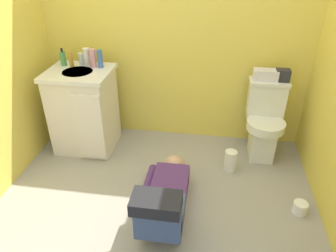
{
  "coord_description": "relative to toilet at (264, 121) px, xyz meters",
  "views": [
    {
      "loc": [
        0.38,
        -1.93,
        1.86
      ],
      "look_at": [
        0.03,
        0.43,
        0.45
      ],
      "focal_mm": 33.81,
      "sensor_mm": 36.0,
      "label": 1
    }
  ],
  "objects": [
    {
      "name": "bottle_white",
      "position": [
        -1.71,
        0.02,
        0.54
      ],
      "size": [
        0.06,
        0.06,
        0.17
      ],
      "primitive_type": "cylinder",
      "color": "white",
      "rests_on": "vanity_cabinet"
    },
    {
      "name": "soap_dispenser",
      "position": [
        -1.94,
        0.01,
        0.52
      ],
      "size": [
        0.06,
        0.06,
        0.17
      ],
      "color": "#4B9654",
      "rests_on": "vanity_cabinet"
    },
    {
      "name": "toilet",
      "position": [
        0.0,
        0.0,
        0.0
      ],
      "size": [
        0.36,
        0.46,
        0.75
      ],
      "color": "silver",
      "rests_on": "ground_plane"
    },
    {
      "name": "wall_back",
      "position": [
        -0.9,
        0.29,
        0.83
      ],
      "size": [
        2.76,
        0.08,
        2.4
      ],
      "primitive_type": "cube",
      "color": "#E6CC4D",
      "rests_on": "ground_plane"
    },
    {
      "name": "person_plumber",
      "position": [
        -0.81,
        -0.97,
        -0.19
      ],
      "size": [
        0.39,
        1.06,
        0.52
      ],
      "color": "#512D6B",
      "rests_on": "ground_plane"
    },
    {
      "name": "tissue_box",
      "position": [
        -0.04,
        0.09,
        0.43
      ],
      "size": [
        0.22,
        0.11,
        0.1
      ],
      "primitive_type": "cube",
      "color": "silver",
      "rests_on": "toilet"
    },
    {
      "name": "faucet",
      "position": [
        -1.75,
        0.03,
        0.5
      ],
      "size": [
        0.02,
        0.02,
        0.1
      ],
      "primitive_type": "cylinder",
      "color": "silver",
      "rests_on": "vanity_cabinet"
    },
    {
      "name": "bottle_clear",
      "position": [
        -1.78,
        0.03,
        0.51
      ],
      "size": [
        0.04,
        0.04,
        0.12
      ],
      "primitive_type": "cylinder",
      "color": "silver",
      "rests_on": "vanity_cabinet"
    },
    {
      "name": "vanity_cabinet",
      "position": [
        -1.75,
        -0.12,
        0.05
      ],
      "size": [
        0.6,
        0.53,
        0.82
      ],
      "color": "silver",
      "rests_on": "ground_plane"
    },
    {
      "name": "toilet_paper_roll",
      "position": [
        0.24,
        -0.79,
        -0.32
      ],
      "size": [
        0.11,
        0.11,
        0.1
      ],
      "primitive_type": "cylinder",
      "color": "white",
      "rests_on": "ground_plane"
    },
    {
      "name": "toiletry_bag",
      "position": [
        0.11,
        0.09,
        0.44
      ],
      "size": [
        0.12,
        0.09,
        0.11
      ],
      "primitive_type": "cube",
      "color": "#26262D",
      "rests_on": "toilet"
    },
    {
      "name": "ground_plane",
      "position": [
        -0.9,
        -0.79,
        -0.39
      ],
      "size": [
        3.1,
        3.09,
        0.04
      ],
      "primitive_type": "cube",
      "color": "gray"
    },
    {
      "name": "bottle_blue",
      "position": [
        -1.57,
        0.0,
        0.54
      ],
      "size": [
        0.05,
        0.05,
        0.17
      ],
      "primitive_type": "cylinder",
      "color": "#4166B1",
      "rests_on": "vanity_cabinet"
    },
    {
      "name": "bottle_pink",
      "position": [
        -1.64,
        -0.0,
        0.54
      ],
      "size": [
        0.06,
        0.06,
        0.17
      ],
      "primitive_type": "cylinder",
      "color": "pink",
      "rests_on": "vanity_cabinet"
    },
    {
      "name": "paper_towel_roll",
      "position": [
        -0.3,
        -0.32,
        -0.27
      ],
      "size": [
        0.11,
        0.11,
        0.2
      ],
      "primitive_type": "cylinder",
      "color": "white",
      "rests_on": "ground_plane"
    },
    {
      "name": "bottle_amber",
      "position": [
        -1.85,
        -0.02,
        0.53
      ],
      "size": [
        0.04,
        0.04,
        0.15
      ],
      "primitive_type": "cylinder",
      "color": "gold",
      "rests_on": "vanity_cabinet"
    }
  ]
}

